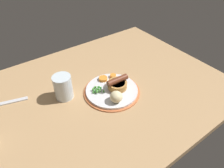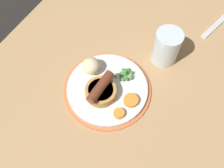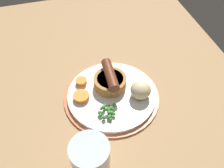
% 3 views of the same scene
% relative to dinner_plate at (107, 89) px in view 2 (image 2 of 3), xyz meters
% --- Properties ---
extents(dining_table, '(1.10, 0.80, 0.03)m').
position_rel_dinner_plate_xyz_m(dining_table, '(0.04, -0.04, -0.02)').
color(dining_table, tan).
rests_on(dining_table, ground).
extents(dinner_plate, '(0.24, 0.24, 0.01)m').
position_rel_dinner_plate_xyz_m(dinner_plate, '(0.00, 0.00, 0.00)').
color(dinner_plate, '#CC6B3D').
rests_on(dinner_plate, dining_table).
extents(sausage_pudding, '(0.09, 0.08, 0.05)m').
position_rel_dinner_plate_xyz_m(sausage_pudding, '(-0.03, 0.00, 0.03)').
color(sausage_pudding, '#BC8442').
rests_on(sausage_pudding, dinner_plate).
extents(pea_pile, '(0.05, 0.05, 0.02)m').
position_rel_dinner_plate_xyz_m(pea_pile, '(0.06, -0.02, 0.02)').
color(pea_pile, '#398A3E').
rests_on(pea_pile, dinner_plate).
extents(potato_chunk_0, '(0.06, 0.06, 0.04)m').
position_rel_dinner_plate_xyz_m(potato_chunk_0, '(0.03, 0.07, 0.03)').
color(potato_chunk_0, beige).
rests_on(potato_chunk_0, dinner_plate).
extents(carrot_slice_0, '(0.05, 0.05, 0.01)m').
position_rel_dinner_plate_xyz_m(carrot_slice_0, '(-0.01, -0.07, 0.01)').
color(carrot_slice_0, orange).
rests_on(carrot_slice_0, dinner_plate).
extents(carrot_slice_2, '(0.04, 0.04, 0.01)m').
position_rel_dinner_plate_xyz_m(carrot_slice_2, '(-0.05, -0.06, 0.01)').
color(carrot_slice_2, orange).
rests_on(carrot_slice_2, dinner_plate).
extents(fork, '(0.18, 0.06, 0.01)m').
position_rel_dinner_plate_xyz_m(fork, '(0.39, -0.19, -0.00)').
color(fork, silver).
rests_on(fork, dining_table).
extents(drinking_glass, '(0.07, 0.07, 0.10)m').
position_rel_dinner_plate_xyz_m(drinking_glass, '(0.17, -0.09, 0.05)').
color(drinking_glass, silver).
rests_on(drinking_glass, dining_table).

